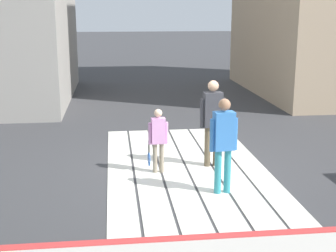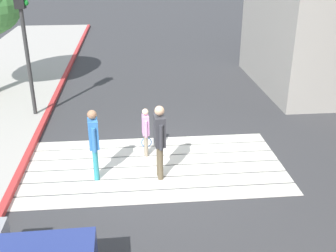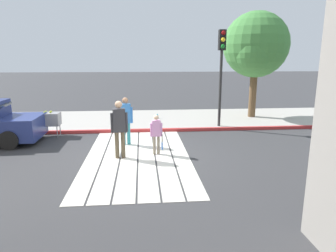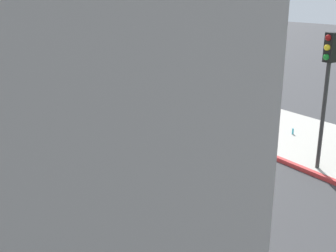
# 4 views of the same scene
# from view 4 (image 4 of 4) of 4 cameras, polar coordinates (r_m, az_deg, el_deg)

# --- Properties ---
(ground_plane) EXTENTS (120.00, 120.00, 0.00)m
(ground_plane) POSITION_cam_4_polar(r_m,az_deg,el_deg) (14.19, -1.37, -4.49)
(ground_plane) COLOR #38383A
(crosswalk_stripes) EXTENTS (6.40, 3.25, 0.01)m
(crosswalk_stripes) POSITION_cam_4_polar(r_m,az_deg,el_deg) (14.19, -1.37, -4.46)
(crosswalk_stripes) COLOR silver
(crosswalk_stripes) RESTS_ON ground
(sidewalk_west) EXTENTS (4.80, 40.00, 0.12)m
(sidewalk_west) POSITION_cam_4_polar(r_m,az_deg,el_deg) (17.62, 14.24, -0.42)
(sidewalk_west) COLOR #ADA8A0
(sidewalk_west) RESTS_ON ground
(curb_painted) EXTENTS (0.16, 40.00, 0.13)m
(curb_painted) POSITION_cam_4_polar(r_m,az_deg,el_deg) (16.02, 8.52, -1.83)
(curb_painted) COLOR #BC3333
(curb_painted) RESTS_ON ground
(car_parked_near_curb) EXTENTS (2.05, 4.34, 1.57)m
(car_parked_near_curb) POSITION_cam_4_polar(r_m,az_deg,el_deg) (19.72, -5.44, 3.96)
(car_parked_near_curb) COLOR navy
(car_parked_near_curb) RESTS_ON ground
(traffic_light_corner) EXTENTS (0.39, 0.28, 4.24)m
(traffic_light_corner) POSITION_cam_4_polar(r_m,az_deg,el_deg) (13.20, 20.62, 6.47)
(traffic_light_corner) COLOR #2D2D2D
(traffic_light_corner) RESTS_ON ground
(tennis_ball_cart) EXTENTS (0.56, 0.80, 1.02)m
(tennis_ball_cart) POSITION_cam_4_polar(r_m,az_deg,el_deg) (18.30, 0.41, 2.87)
(tennis_ball_cart) COLOR #99999E
(tennis_ball_cart) RESTS_ON ground
(water_bottle) EXTENTS (0.07, 0.07, 0.22)m
(water_bottle) POSITION_cam_4_polar(r_m,az_deg,el_deg) (16.96, 16.44, -0.69)
(water_bottle) COLOR #33A5BF
(water_bottle) RESTS_ON sidewalk_west
(pedestrian_adult_lead) EXTENTS (0.26, 0.53, 1.82)m
(pedestrian_adult_lead) POSITION_cam_4_polar(r_m,az_deg,el_deg) (14.23, -2.90, 0.08)
(pedestrian_adult_lead) COLOR brown
(pedestrian_adult_lead) RESTS_ON ground
(pedestrian_adult_trailing) EXTENTS (0.26, 0.50, 1.73)m
(pedestrian_adult_trailing) POSITION_cam_4_polar(r_m,az_deg,el_deg) (14.93, 2.27, 0.71)
(pedestrian_adult_trailing) COLOR teal
(pedestrian_adult_trailing) RESTS_ON ground
(pedestrian_child_with_racket) EXTENTS (0.28, 0.40, 1.31)m
(pedestrian_child_with_racket) POSITION_cam_4_polar(r_m,az_deg,el_deg) (13.54, 0.62, -2.23)
(pedestrian_child_with_racket) COLOR gray
(pedestrian_child_with_racket) RESTS_ON ground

